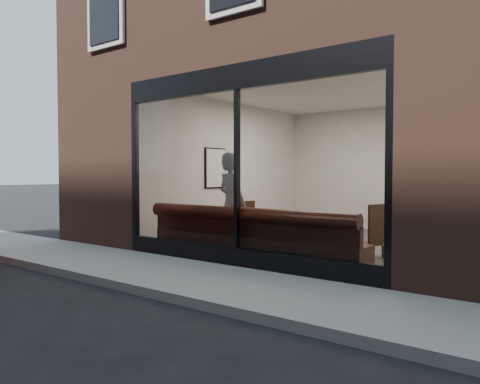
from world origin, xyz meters
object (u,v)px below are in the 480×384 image
Objects in this scene: person at (232,205)px; cafe_table_left at (259,212)px; cafe_table_right at (310,215)px; cafe_chair_left at (240,236)px; cafe_chair_right at (368,244)px; banquette at (252,249)px.

cafe_table_left is (-0.06, 0.91, -0.19)m from person.
cafe_chair_left is (-1.58, 0.02, -0.50)m from cafe_table_right.
cafe_table_left is 2.09m from cafe_chair_right.
cafe_table_right is 1.15m from cafe_chair_right.
cafe_table_right is at bearing -167.62° from cafe_chair_left.
cafe_table_left is 1.83× the size of cafe_chair_right.
person is (-0.57, 0.19, 0.70)m from banquette.
banquette is 1.56m from cafe_chair_left.
banquette is 9.20× the size of cafe_chair_left.
cafe_chair_left is 1.18× the size of cafe_chair_right.
cafe_chair_left is (-0.47, 0.00, -0.50)m from cafe_table_left.
cafe_table_left is at bearing 178.78° from cafe_table_right.
cafe_chair_left is at bearing 179.86° from cafe_table_left.
banquette is 1.37m from cafe_table_left.
cafe_table_right is at bearing 65.81° from banquette.
banquette is at bearing 178.44° from person.
banquette is 2.13m from cafe_chair_right.
cafe_table_left is 1.11m from cafe_table_right.
cafe_table_left is at bearing 37.44° from cafe_chair_right.
cafe_chair_right is (1.95, 0.58, -0.50)m from cafe_table_left.
cafe_table_right is 1.58× the size of cafe_chair_right.
cafe_table_left is 1.55× the size of cafe_chair_left.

